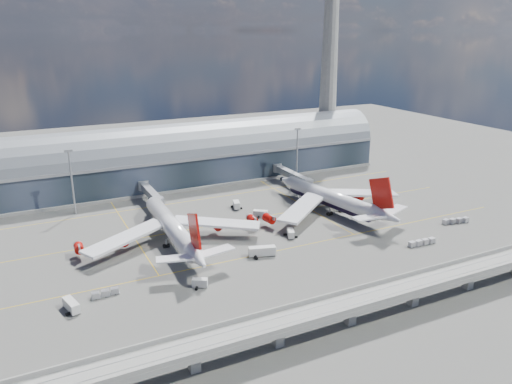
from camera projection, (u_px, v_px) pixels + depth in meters
name	position (u px, v px, depth m)	size (l,w,h in m)	color
ground	(252.00, 242.00, 168.84)	(500.00, 500.00, 0.00)	#474744
taxi_lines	(226.00, 221.00, 187.70)	(200.00, 80.12, 0.01)	gold
terminal	(179.00, 159.00, 231.89)	(200.00, 30.00, 28.00)	#1B252D
control_tower	(329.00, 64.00, 259.46)	(19.00, 19.00, 103.00)	gray
guideway	(351.00, 304.00, 120.27)	(220.00, 8.50, 7.20)	gray
floodlight_mast_left	(72.00, 180.00, 190.56)	(3.00, 0.70, 25.70)	gray
floodlight_mast_right	(297.00, 153.00, 232.58)	(3.00, 0.70, 25.70)	gray
airliner_left	(173.00, 228.00, 165.47)	(62.66, 65.80, 20.07)	white
airliner_right	(332.00, 199.00, 195.29)	(62.72, 65.61, 20.85)	white
jet_bridge_left	(150.00, 192.00, 203.86)	(4.40, 28.00, 7.25)	gray
jet_bridge_right	(290.00, 174.00, 229.56)	(4.40, 32.00, 7.25)	gray
service_truck_0	(71.00, 305.00, 127.20)	(3.78, 7.03, 2.77)	beige
service_truck_1	(200.00, 283.00, 138.93)	(4.68, 3.78, 2.47)	beige
service_truck_2	(262.00, 251.00, 158.01)	(8.91, 4.70, 3.11)	beige
service_truck_3	(291.00, 233.00, 172.68)	(3.92, 5.69, 2.57)	beige
service_truck_4	(236.00, 205.00, 200.30)	(3.65, 5.52, 2.94)	beige
service_truck_5	(260.00, 214.00, 191.12)	(5.68, 4.98, 2.66)	beige
cargo_train_0	(105.00, 293.00, 134.14)	(7.67, 2.24, 1.69)	gray
cargo_train_1	(422.00, 242.00, 166.22)	(10.82, 2.32, 1.79)	gray
cargo_train_2	(456.00, 221.00, 184.95)	(11.09, 3.86, 1.83)	gray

